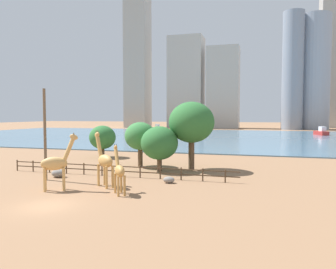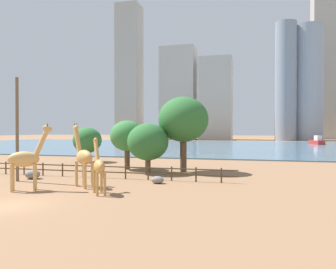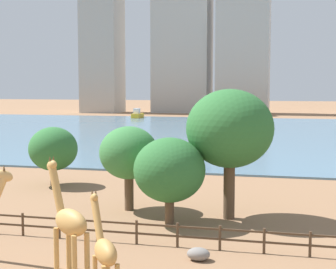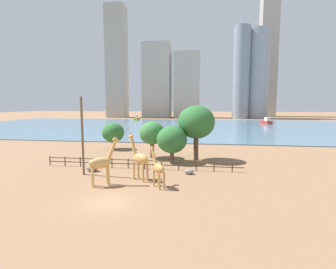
# 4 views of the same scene
# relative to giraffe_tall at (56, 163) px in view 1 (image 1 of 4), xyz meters

# --- Properties ---
(ground_plane) EXTENTS (400.00, 400.00, 0.00)m
(ground_plane) POSITION_rel_giraffe_tall_xyz_m (2.33, 75.50, -2.40)
(ground_plane) COLOR #8C6647
(harbor_water) EXTENTS (180.00, 86.00, 0.20)m
(harbor_water) POSITION_rel_giraffe_tall_xyz_m (2.33, 72.50, -2.30)
(harbor_water) COLOR slate
(harbor_water) RESTS_ON ground
(giraffe_tall) EXTENTS (3.08, 2.29, 5.14)m
(giraffe_tall) POSITION_rel_giraffe_tall_xyz_m (0.00, 0.00, 0.00)
(giraffe_tall) COLOR tan
(giraffe_tall) RESTS_ON ground
(giraffe_companion) EXTENTS (2.98, 2.38, 5.21)m
(giraffe_companion) POSITION_rel_giraffe_tall_xyz_m (3.34, 2.60, 0.02)
(giraffe_companion) COLOR tan
(giraffe_companion) RESTS_ON ground
(giraffe_young) EXTENTS (2.18, 2.69, 4.16)m
(giraffe_young) POSITION_rel_giraffe_tall_xyz_m (5.88, 0.31, -0.41)
(giraffe_young) COLOR #C18C47
(giraffe_young) RESTS_ON ground
(utility_pole) EXTENTS (0.28, 0.28, 9.31)m
(utility_pole) POSITION_rel_giraffe_tall_xyz_m (-3.85, 3.68, 2.25)
(utility_pole) COLOR brown
(utility_pole) RESTS_ON ground
(boulder_near_fence) EXTENTS (1.47, 1.16, 0.87)m
(boulder_near_fence) POSITION_rel_giraffe_tall_xyz_m (-3.51, 5.31, -1.97)
(boulder_near_fence) COLOR gray
(boulder_near_fence) RESTS_ON ground
(boulder_by_pole) EXTENTS (1.13, 0.84, 0.63)m
(boulder_by_pole) POSITION_rel_giraffe_tall_xyz_m (8.66, 5.73, -2.09)
(boulder_by_pole) COLOR gray
(boulder_by_pole) RESTS_ON ground
(enclosure_fence) EXTENTS (26.12, 0.14, 1.30)m
(enclosure_fence) POSITION_rel_giraffe_tall_xyz_m (2.03, 7.50, -1.64)
(enclosure_fence) COLOR #4C3826
(enclosure_fence) RESTS_ON ground
(tree_left_large) EXTENTS (5.50, 5.50, 8.25)m
(tree_left_large) POSITION_rel_giraffe_tall_xyz_m (9.15, 13.96, 3.32)
(tree_left_large) COLOR brown
(tree_left_large) RESTS_ON ground
(tree_center_broad) EXTENTS (4.38, 4.38, 5.32)m
(tree_center_broad) POSITION_rel_giraffe_tall_xyz_m (5.76, 11.84, 0.93)
(tree_center_broad) COLOR brown
(tree_center_broad) RESTS_ON ground
(tree_right_tall) EXTENTS (3.98, 3.98, 5.73)m
(tree_right_tall) POSITION_rel_giraffe_tall_xyz_m (2.26, 14.66, 1.49)
(tree_right_tall) COLOR brown
(tree_right_tall) RESTS_ON ground
(tree_left_small) EXTENTS (4.11, 4.11, 4.99)m
(tree_left_small) POSITION_rel_giraffe_tall_xyz_m (-6.60, 21.39, 0.72)
(tree_left_small) COLOR brown
(tree_left_small) RESTS_ON ground
(boat_ferry) EXTENTS (2.20, 5.66, 2.46)m
(boat_ferry) POSITION_rel_giraffe_tall_xyz_m (-25.87, 109.03, -1.37)
(boat_ferry) COLOR gold
(boat_ferry) RESTS_ON harbor_water
(boat_sailboat) EXTENTS (3.96, 6.62, 2.75)m
(boat_sailboat) POSITION_rel_giraffe_tall_xyz_m (35.50, 89.04, -1.27)
(boat_sailboat) COLOR #B22D28
(boat_sailboat) RESTS_ON harbor_water
(skyline_tower_needle) EXTENTS (9.16, 9.16, 52.12)m
(skyline_tower_needle) POSITION_rel_giraffe_tall_xyz_m (29.91, 131.87, 23.66)
(skyline_tower_needle) COLOR gray
(skyline_tower_needle) RESTS_ON ground
(skyline_block_central) EXTENTS (17.55, 12.70, 46.63)m
(skyline_block_central) POSITION_rel_giraffe_tall_xyz_m (-21.02, 142.24, 20.91)
(skyline_block_central) COLOR #B7B2A8
(skyline_block_central) RESTS_ON ground
(skyline_tower_glass) EXTENTS (10.71, 12.98, 104.55)m
(skyline_tower_glass) POSITION_rel_giraffe_tall_xyz_m (50.97, 164.28, 49.87)
(skyline_tower_glass) COLOR #ADA89E
(skyline_tower_glass) RESTS_ON ground
(skyline_block_left) EXTENTS (13.94, 13.94, 51.69)m
(skyline_block_left) POSITION_rel_giraffe_tall_xyz_m (39.54, 138.49, 23.44)
(skyline_block_left) COLOR #939EAD
(skyline_block_left) RESTS_ON ground
(skyline_block_right) EXTENTS (11.64, 10.96, 68.59)m
(skyline_block_right) POSITION_rel_giraffe_tall_xyz_m (-45.64, 136.31, 31.89)
(skyline_block_right) COLOR #ADA89E
(skyline_block_right) RESTS_ON ground
(skyline_tower_short) EXTENTS (15.56, 12.24, 39.87)m
(skyline_tower_short) POSITION_rel_giraffe_tall_xyz_m (-1.64, 139.71, 17.53)
(skyline_tower_short) COLOR #B7B2A8
(skyline_tower_short) RESTS_ON ground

